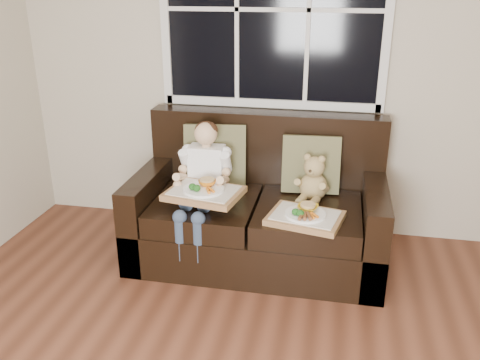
% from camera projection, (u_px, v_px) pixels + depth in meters
% --- Properties ---
extents(room_walls, '(4.52, 5.02, 2.71)m').
position_uv_depth(room_walls, '(279.00, 95.00, 1.20)').
color(room_walls, '#BCB09C').
rests_on(room_walls, ground).
extents(window_back, '(1.62, 0.04, 1.37)m').
position_uv_depth(window_back, '(273.00, 10.00, 3.50)').
color(window_back, black).
rests_on(window_back, room_walls).
extents(loveseat, '(1.70, 0.92, 0.96)m').
position_uv_depth(loveseat, '(259.00, 214.00, 3.57)').
color(loveseat, black).
rests_on(loveseat, ground).
extents(pillow_left, '(0.47, 0.27, 0.45)m').
position_uv_depth(pillow_left, '(215.00, 155.00, 3.64)').
color(pillow_left, olive).
rests_on(pillow_left, loveseat).
extents(pillow_right, '(0.41, 0.21, 0.41)m').
position_uv_depth(pillow_right, '(311.00, 164.00, 3.53)').
color(pillow_right, olive).
rests_on(pillow_right, loveseat).
extents(child, '(0.35, 0.58, 0.79)m').
position_uv_depth(child, '(203.00, 174.00, 3.42)').
color(child, white).
rests_on(child, loveseat).
extents(teddy_bear, '(0.22, 0.27, 0.33)m').
position_uv_depth(teddy_bear, '(313.00, 181.00, 3.41)').
color(teddy_bear, tan).
rests_on(teddy_bear, loveseat).
extents(tray_left, '(0.52, 0.43, 0.11)m').
position_uv_depth(tray_left, '(204.00, 192.00, 3.26)').
color(tray_left, '#9E7947').
rests_on(tray_left, child).
extents(tray_right, '(0.50, 0.42, 0.10)m').
position_uv_depth(tray_right, '(305.00, 216.00, 3.14)').
color(tray_right, '#9E7947').
rests_on(tray_right, loveseat).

